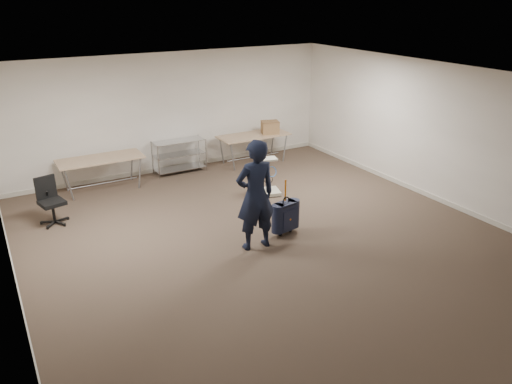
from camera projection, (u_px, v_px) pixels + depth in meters
ground at (270, 242)px, 8.70m from camera, size 9.00×9.00×0.00m
room_shell at (234, 211)px, 9.79m from camera, size 8.00×9.00×9.00m
folding_table_left at (100, 160)px, 10.76m from camera, size 1.80×0.75×0.73m
folding_table_right at (254, 137)px, 12.50m from camera, size 1.80×0.75×0.73m
wire_shelf at (179, 155)px, 11.92m from camera, size 1.22×0.47×0.80m
person at (255, 195)px, 8.19m from camera, size 0.72×0.49×1.91m
suitcase at (286, 216)px, 8.86m from camera, size 0.41×0.28×1.04m
office_chair at (52, 210)px, 9.33m from camera, size 0.54×0.54×0.90m
equipment_cart at (269, 185)px, 10.69m from camera, size 0.55×0.55×0.82m
cardboard_box at (270, 127)px, 12.54m from camera, size 0.50×0.43×0.32m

